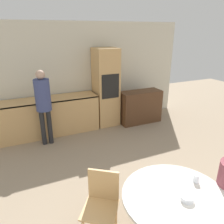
% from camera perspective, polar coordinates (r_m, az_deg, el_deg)
% --- Properties ---
extents(wall_back, '(6.04, 0.05, 2.60)m').
position_cam_1_polar(wall_back, '(5.69, -9.79, 9.27)').
color(wall_back, beige).
rests_on(wall_back, ground_plane).
extents(kitchen_counter, '(2.57, 0.60, 0.89)m').
position_cam_1_polar(kitchen_counter, '(5.44, -17.33, -1.16)').
color(kitchen_counter, tan).
rests_on(kitchen_counter, ground_plane).
extents(oven_unit, '(0.57, 0.59, 1.99)m').
position_cam_1_polar(oven_unit, '(5.67, -1.61, 6.36)').
color(oven_unit, tan).
rests_on(oven_unit, ground_plane).
extents(sideboard, '(1.12, 0.45, 0.87)m').
position_cam_1_polar(sideboard, '(5.98, 7.38, 1.36)').
color(sideboard, '#51331E').
rests_on(sideboard, ground_plane).
extents(dining_table, '(1.13, 1.13, 0.78)m').
position_cam_1_polar(dining_table, '(2.69, 15.73, -24.20)').
color(dining_table, '#51331E').
rests_on(dining_table, ground_plane).
extents(chair_far_left, '(0.56, 0.56, 0.84)m').
position_cam_1_polar(chair_far_left, '(2.83, -2.71, -22.19)').
color(chair_far_left, tan).
rests_on(chair_far_left, ground_plane).
extents(person_standing, '(0.32, 0.32, 1.65)m').
position_cam_1_polar(person_standing, '(4.79, -17.54, 3.07)').
color(person_standing, '#262628').
rests_on(person_standing, ground_plane).
extents(cup, '(0.07, 0.07, 0.09)m').
position_cam_1_polar(cup, '(2.74, 21.15, -15.90)').
color(cup, silver).
rests_on(cup, dining_table).
extents(bowl_near, '(0.14, 0.14, 0.05)m').
position_cam_1_polar(bowl_near, '(2.49, 19.05, -20.49)').
color(bowl_near, silver).
rests_on(bowl_near, dining_table).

